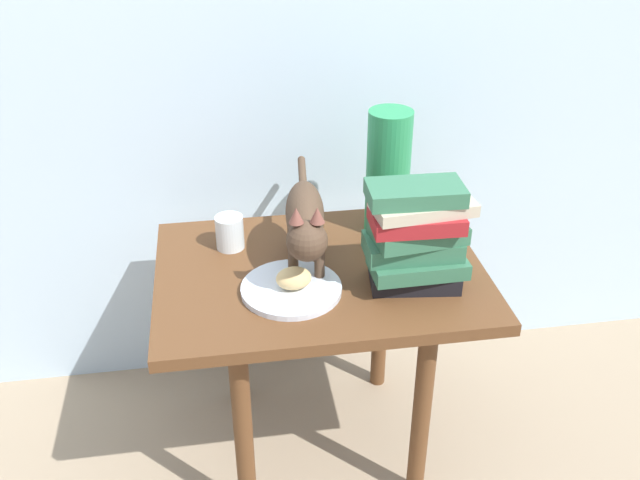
{
  "coord_description": "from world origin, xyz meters",
  "views": [
    {
      "loc": [
        -0.22,
        -1.39,
        1.48
      ],
      "look_at": [
        0.0,
        0.0,
        0.65
      ],
      "focal_mm": 39.67,
      "sensor_mm": 36.0,
      "label": 1
    }
  ],
  "objects_px": {
    "candle_jar": "(230,234)",
    "plate": "(291,289)",
    "bread_roll": "(294,278)",
    "green_vase": "(388,173)",
    "book_stack": "(416,237)",
    "cat": "(305,219)",
    "side_table": "(320,298)"
  },
  "relations": [
    {
      "from": "bread_roll",
      "to": "green_vase",
      "type": "relative_size",
      "value": 0.25
    },
    {
      "from": "cat",
      "to": "plate",
      "type": "bearing_deg",
      "value": -116.72
    },
    {
      "from": "bread_roll",
      "to": "book_stack",
      "type": "bearing_deg",
      "value": -2.06
    },
    {
      "from": "plate",
      "to": "book_stack",
      "type": "bearing_deg",
      "value": -3.32
    },
    {
      "from": "bread_roll",
      "to": "cat",
      "type": "relative_size",
      "value": 0.17
    },
    {
      "from": "cat",
      "to": "candle_jar",
      "type": "height_order",
      "value": "cat"
    },
    {
      "from": "side_table",
      "to": "candle_jar",
      "type": "xyz_separation_m",
      "value": [
        -0.2,
        0.13,
        0.12
      ]
    },
    {
      "from": "plate",
      "to": "book_stack",
      "type": "distance_m",
      "value": 0.3
    },
    {
      "from": "green_vase",
      "to": "side_table",
      "type": "bearing_deg",
      "value": -140.12
    },
    {
      "from": "book_stack",
      "to": "side_table",
      "type": "bearing_deg",
      "value": 153.89
    },
    {
      "from": "green_vase",
      "to": "bread_roll",
      "type": "bearing_deg",
      "value": -136.93
    },
    {
      "from": "candle_jar",
      "to": "bread_roll",
      "type": "bearing_deg",
      "value": -59.38
    },
    {
      "from": "plate",
      "to": "book_stack",
      "type": "relative_size",
      "value": 0.89
    },
    {
      "from": "side_table",
      "to": "book_stack",
      "type": "relative_size",
      "value": 3.03
    },
    {
      "from": "bread_roll",
      "to": "candle_jar",
      "type": "relative_size",
      "value": 0.94
    },
    {
      "from": "side_table",
      "to": "bread_roll",
      "type": "distance_m",
      "value": 0.17
    },
    {
      "from": "bread_roll",
      "to": "side_table",
      "type": "bearing_deg",
      "value": 50.27
    },
    {
      "from": "green_vase",
      "to": "candle_jar",
      "type": "height_order",
      "value": "green_vase"
    },
    {
      "from": "plate",
      "to": "candle_jar",
      "type": "relative_size",
      "value": 2.69
    },
    {
      "from": "bread_roll",
      "to": "book_stack",
      "type": "height_order",
      "value": "book_stack"
    },
    {
      "from": "cat",
      "to": "side_table",
      "type": "bearing_deg",
      "value": -14.65
    },
    {
      "from": "book_stack",
      "to": "candle_jar",
      "type": "distance_m",
      "value": 0.48
    },
    {
      "from": "side_table",
      "to": "cat",
      "type": "distance_m",
      "value": 0.22
    },
    {
      "from": "side_table",
      "to": "candle_jar",
      "type": "distance_m",
      "value": 0.27
    },
    {
      "from": "plate",
      "to": "bread_roll",
      "type": "relative_size",
      "value": 2.86
    },
    {
      "from": "candle_jar",
      "to": "plate",
      "type": "bearing_deg",
      "value": -59.66
    },
    {
      "from": "side_table",
      "to": "cat",
      "type": "xyz_separation_m",
      "value": [
        -0.03,
        0.01,
        0.22
      ]
    },
    {
      "from": "cat",
      "to": "book_stack",
      "type": "xyz_separation_m",
      "value": [
        0.23,
        -0.11,
        -0.01
      ]
    },
    {
      "from": "side_table",
      "to": "cat",
      "type": "bearing_deg",
      "value": 165.35
    },
    {
      "from": "plate",
      "to": "bread_roll",
      "type": "distance_m",
      "value": 0.03
    },
    {
      "from": "bread_roll",
      "to": "cat",
      "type": "bearing_deg",
      "value": 67.35
    },
    {
      "from": "green_vase",
      "to": "candle_jar",
      "type": "bearing_deg",
      "value": -175.59
    }
  ]
}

